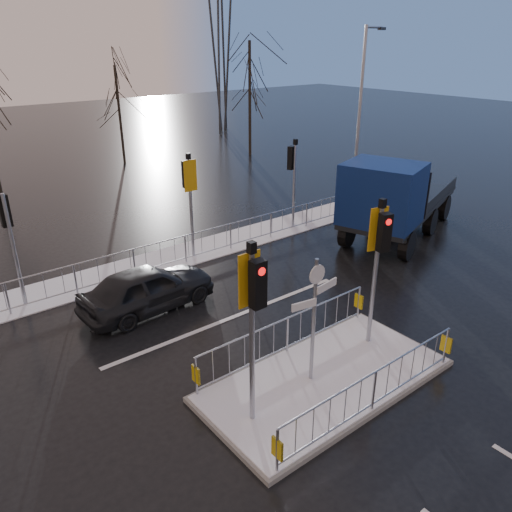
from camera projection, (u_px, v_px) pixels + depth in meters
ground at (325, 382)px, 11.82m from camera, size 120.00×120.00×0.00m
snow_verge at (154, 264)px, 17.98m from camera, size 30.00×2.00×0.04m
lane_markings at (336, 389)px, 11.58m from camera, size 8.00×11.38×0.01m
traffic_island at (326, 369)px, 11.66m from camera, size 6.00×3.04×4.15m
far_kerb_fixtures at (166, 240)px, 17.38m from camera, size 18.00×0.65×3.83m
car_far_lane at (148, 288)px, 14.76m from camera, size 4.18×1.90×1.39m
flatbed_truck at (390, 199)px, 19.11m from camera, size 7.81×4.88×3.40m
tree_far_b at (118, 96)px, 30.78m from camera, size 3.25×3.25×6.14m
tree_far_c at (250, 77)px, 32.79m from camera, size 4.00×4.00×7.55m
street_lamp_right at (361, 114)px, 22.17m from camera, size 1.25×0.18×8.00m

